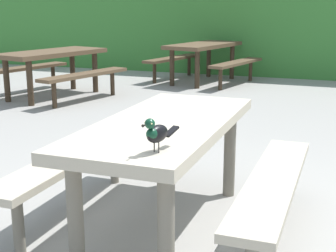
% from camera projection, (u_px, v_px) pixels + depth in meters
% --- Properties ---
extents(ground_plane, '(60.00, 60.00, 0.00)m').
position_uv_depth(ground_plane, '(209.00, 252.00, 2.96)').
color(ground_plane, gray).
extents(hedge_wall, '(28.00, 1.96, 2.11)m').
position_uv_depth(hedge_wall, '(320.00, 24.00, 10.38)').
color(hedge_wall, '#387A33').
rests_on(hedge_wall, ground).
extents(picnic_table_foreground, '(1.69, 1.81, 0.74)m').
position_uv_depth(picnic_table_foreground, '(166.00, 148.00, 3.17)').
color(picnic_table_foreground, '#B2A893').
rests_on(picnic_table_foreground, ground).
extents(bird_grackle, '(0.11, 0.28, 0.18)m').
position_uv_depth(bird_grackle, '(156.00, 133.00, 2.42)').
color(bird_grackle, black).
rests_on(bird_grackle, picnic_table_foreground).
extents(picnic_table_mid_left, '(2.03, 2.05, 0.74)m').
position_uv_depth(picnic_table_mid_left, '(52.00, 62.00, 7.83)').
color(picnic_table_mid_left, brown).
rests_on(picnic_table_mid_left, ground).
extents(picnic_table_mid_right, '(2.01, 2.03, 0.74)m').
position_uv_depth(picnic_table_mid_right, '(204.00, 53.00, 9.33)').
color(picnic_table_mid_right, brown).
rests_on(picnic_table_mid_right, ground).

